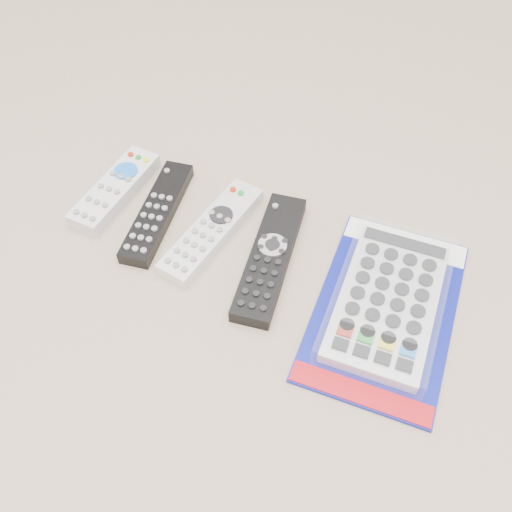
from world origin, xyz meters
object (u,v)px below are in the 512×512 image
at_px(remote_large_black, 270,257).
at_px(jumbo_remote_packaged, 388,301).
at_px(remote_slim_black, 157,212).
at_px(remote_silver_dvd, 212,231).
at_px(remote_small_grey, 115,190).

distance_m(remote_large_black, jumbo_remote_packaged, 0.17).
bearing_deg(remote_slim_black, remote_silver_dvd, -9.48).
xyz_separation_m(remote_slim_black, remote_silver_dvd, (0.09, -0.00, 0.00)).
distance_m(remote_slim_black, remote_silver_dvd, 0.09).
xyz_separation_m(remote_slim_black, jumbo_remote_packaged, (0.35, -0.02, 0.01)).
bearing_deg(remote_large_black, remote_small_grey, 166.40).
height_order(remote_silver_dvd, remote_large_black, remote_large_black).
relative_size(remote_small_grey, remote_large_black, 0.77).
bearing_deg(remote_large_black, jumbo_remote_packaged, -11.42).
height_order(remote_large_black, jumbo_remote_packaged, jumbo_remote_packaged).
bearing_deg(jumbo_remote_packaged, remote_small_grey, 172.89).
distance_m(remote_small_grey, remote_large_black, 0.27).
relative_size(remote_silver_dvd, remote_large_black, 0.91).
xyz_separation_m(remote_large_black, jumbo_remote_packaged, (0.17, -0.01, 0.01)).
height_order(remote_slim_black, remote_silver_dvd, same).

